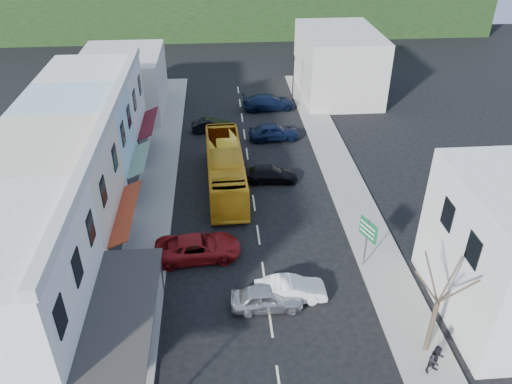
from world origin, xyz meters
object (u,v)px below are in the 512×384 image
object	(u,v)px
pedestrian_left	(140,267)
traffic_signal	(293,78)
car_silver	(267,298)
direction_sign	(366,244)
pedestrian_right	(436,359)
car_white	(290,289)
car_red	(198,248)
bus	(225,169)
street_tree	(438,302)

from	to	relation	value
pedestrian_left	traffic_signal	world-z (taller)	traffic_signal
car_silver	direction_sign	world-z (taller)	direction_sign
pedestrian_right	direction_sign	distance (m)	8.27
car_white	car_red	world-z (taller)	same
bus	car_red	xyz separation A→B (m)	(-1.99, -8.67, -0.85)
car_silver	pedestrian_right	bearing A→B (deg)	-123.80
car_white	pedestrian_right	xyz separation A→B (m)	(6.28, -5.69, 0.30)
bus	pedestrian_right	distance (m)	20.93
direction_sign	street_tree	world-z (taller)	street_tree
car_red	direction_sign	xyz separation A→B (m)	(10.29, -1.78, 1.08)
car_red	pedestrian_left	xyz separation A→B (m)	(-3.41, -1.91, 0.30)
pedestrian_left	traffic_signal	size ratio (longest dim) A/B	0.34
bus	pedestrian_left	bearing A→B (deg)	-118.89
bus	pedestrian_right	xyz separation A→B (m)	(9.63, -18.58, -0.55)
car_silver	car_red	size ratio (longest dim) A/B	0.96
car_red	pedestrian_right	distance (m)	15.27
bus	direction_sign	bearing A→B (deg)	-53.38
car_red	traffic_signal	world-z (taller)	traffic_signal
street_tree	traffic_signal	distance (m)	34.93
car_silver	street_tree	world-z (taller)	street_tree
pedestrian_right	car_white	bearing A→B (deg)	123.43
car_white	street_tree	distance (m)	8.19
bus	car_white	distance (m)	13.35
bus	street_tree	distance (m)	19.87
car_silver	street_tree	bearing A→B (deg)	-115.81
bus	car_white	size ratio (longest dim) A/B	2.64
street_tree	traffic_signal	world-z (taller)	street_tree
bus	pedestrian_left	distance (m)	11.90
car_silver	direction_sign	distance (m)	7.13
car_silver	pedestrian_left	xyz separation A→B (m)	(-7.34, 2.89, 0.30)
car_white	street_tree	size ratio (longest dim) A/B	0.65
pedestrian_right	bus	bearing A→B (deg)	103.00
car_red	street_tree	world-z (taller)	street_tree
car_silver	traffic_signal	world-z (taller)	traffic_signal
car_white	traffic_signal	distance (m)	30.92
bus	pedestrian_right	bearing A→B (deg)	-64.46
traffic_signal	direction_sign	bearing A→B (deg)	85.62
bus	car_white	bearing A→B (deg)	-77.28
direction_sign	traffic_signal	xyz separation A→B (m)	(-0.47, 28.10, 0.73)
car_red	direction_sign	world-z (taller)	direction_sign
street_tree	traffic_signal	bearing A→B (deg)	93.17
pedestrian_left	street_tree	world-z (taller)	street_tree
car_silver	pedestrian_right	distance (m)	9.24
car_white	direction_sign	xyz separation A→B (m)	(4.95, 2.44, 1.08)
car_white	direction_sign	world-z (taller)	direction_sign
pedestrian_right	street_tree	size ratio (longest dim) A/B	0.25
pedestrian_left	pedestrian_right	world-z (taller)	same
pedestrian_left	direction_sign	size ratio (longest dim) A/B	0.48
pedestrian_left	direction_sign	bearing A→B (deg)	-87.76
car_red	direction_sign	distance (m)	10.50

